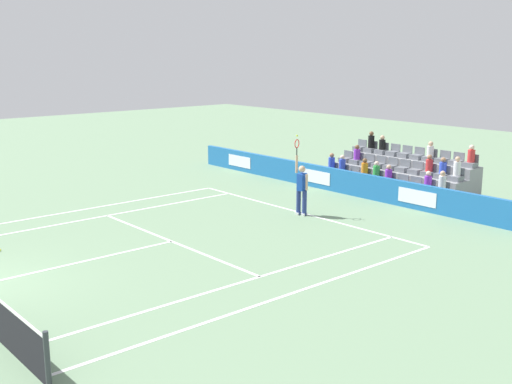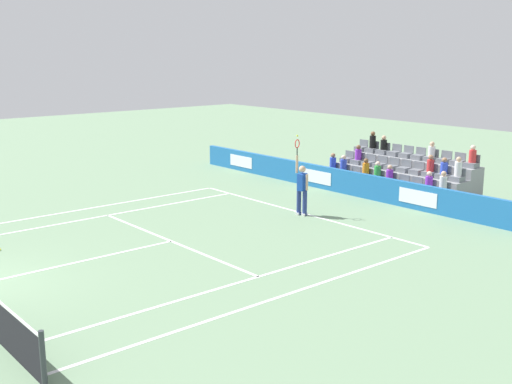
# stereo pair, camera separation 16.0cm
# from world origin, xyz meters

# --- Properties ---
(line_baseline) EXTENTS (10.97, 0.10, 0.01)m
(line_baseline) POSITION_xyz_m (0.00, -11.89, 0.00)
(line_baseline) COLOR white
(line_baseline) RESTS_ON ground
(line_service) EXTENTS (8.23, 0.10, 0.01)m
(line_service) POSITION_xyz_m (0.00, -6.40, 0.00)
(line_service) COLOR white
(line_service) RESTS_ON ground
(line_centre_service) EXTENTS (0.10, 6.40, 0.01)m
(line_centre_service) POSITION_xyz_m (0.00, -3.20, 0.00)
(line_centre_service) COLOR white
(line_centre_service) RESTS_ON ground
(line_singles_sideline_left) EXTENTS (0.10, 11.89, 0.01)m
(line_singles_sideline_left) POSITION_xyz_m (4.12, -5.95, 0.00)
(line_singles_sideline_left) COLOR white
(line_singles_sideline_left) RESTS_ON ground
(line_singles_sideline_right) EXTENTS (0.10, 11.89, 0.01)m
(line_singles_sideline_right) POSITION_xyz_m (-4.12, -5.95, 0.00)
(line_singles_sideline_right) COLOR white
(line_singles_sideline_right) RESTS_ON ground
(line_doubles_sideline_left) EXTENTS (0.10, 11.89, 0.01)m
(line_doubles_sideline_left) POSITION_xyz_m (5.49, -5.95, 0.00)
(line_doubles_sideline_left) COLOR white
(line_doubles_sideline_left) RESTS_ON ground
(line_doubles_sideline_right) EXTENTS (0.10, 11.89, 0.01)m
(line_doubles_sideline_right) POSITION_xyz_m (-5.49, -5.95, 0.00)
(line_doubles_sideline_right) COLOR white
(line_doubles_sideline_right) RESTS_ON ground
(line_centre_mark) EXTENTS (0.10, 0.20, 0.01)m
(line_centre_mark) POSITION_xyz_m (0.00, -11.79, 0.00)
(line_centre_mark) COLOR white
(line_centre_mark) RESTS_ON ground
(sponsor_barrier) EXTENTS (20.48, 0.22, 0.96)m
(sponsor_barrier) POSITION_xyz_m (0.00, -15.48, 0.48)
(sponsor_barrier) COLOR #1E66AD
(sponsor_barrier) RESTS_ON ground
(tennis_player) EXTENTS (0.54, 0.42, 2.85)m
(tennis_player) POSITION_xyz_m (-0.30, -11.68, 0.99)
(tennis_player) COLOR navy
(tennis_player) RESTS_ON ground
(stadium_stand) EXTENTS (6.20, 2.85, 2.21)m
(stadium_stand) POSITION_xyz_m (-0.01, -17.78, 0.56)
(stadium_stand) COLOR gray
(stadium_stand) RESTS_ON ground
(loose_tennis_ball) EXTENTS (0.07, 0.07, 0.07)m
(loose_tennis_ball) POSITION_xyz_m (2.46, -2.07, 0.03)
(loose_tennis_ball) COLOR #D1E533
(loose_tennis_ball) RESTS_ON ground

